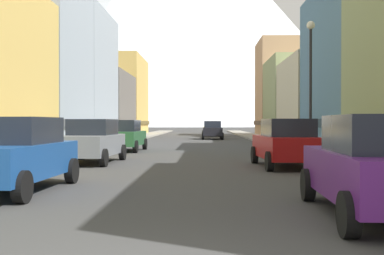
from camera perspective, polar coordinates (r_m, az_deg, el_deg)
name	(u,v)px	position (r m, az deg, el deg)	size (l,w,h in m)	color
sidewalk_left	(118,142)	(40.16, -8.65, -1.64)	(2.50, 100.00, 0.15)	gray
sidewalk_right	(271,142)	(39.93, 9.31, -1.66)	(2.50, 100.00, 0.15)	gray
storefront_left_2	(17,62)	(34.47, -19.88, 7.26)	(8.61, 8.61, 11.69)	#99A5B2
storefront_left_3	(70,79)	(43.15, -14.17, 5.55)	(6.85, 10.26, 11.11)	#99A5B2
storefront_left_4	(83,106)	(54.59, -12.66, 2.43)	(10.28, 11.80, 7.05)	#66605B
storefront_left_5	(110,97)	(66.90, -9.67, 3.52)	(9.43, 12.52, 10.45)	#D8B259
storefront_right_3	(333,102)	(41.38, 16.26, 2.89)	(8.00, 10.51, 6.89)	beige
storefront_right_4	(314,100)	(51.95, 14.21, 3.15)	(9.82, 10.00, 8.24)	#8C9966
storefront_right_5	(292,90)	(61.13, 11.65, 4.37)	(8.50, 8.26, 11.69)	tan
car_left_0	(14,154)	(12.35, -20.25, -2.92)	(2.19, 4.46, 1.78)	#19478C
car_left_1	(92,141)	(20.10, -11.69, -1.55)	(2.24, 4.48, 1.78)	slate
car_left_2	(124,135)	(28.00, -7.97, -0.93)	(2.19, 4.46, 1.78)	#265933
car_right_0	(379,166)	(9.04, 21.14, -4.21)	(2.21, 4.47, 1.78)	#591E72
car_right_1	(286,143)	(18.19, 11.05, -1.77)	(2.25, 4.48, 1.78)	#9E1111
car_driving_0	(211,129)	(56.94, 2.25, -0.14)	(2.06, 4.40, 1.78)	#B28419
car_driving_1	(212,130)	(47.47, 2.42, -0.29)	(2.06, 4.40, 1.78)	black
potted_plant_1	(348,145)	(21.96, 17.93, -2.01)	(0.56, 0.56, 0.88)	gray
pedestrian_0	(375,145)	(16.63, 20.71, -1.96)	(0.36, 0.36, 1.67)	#333338
streetlamp_right	(311,68)	(21.58, 13.78, 6.80)	(0.36, 0.36, 5.86)	black
mountain_backdrop	(174,8)	(272.31, -2.11, 13.92)	(213.81, 213.81, 128.61)	silver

